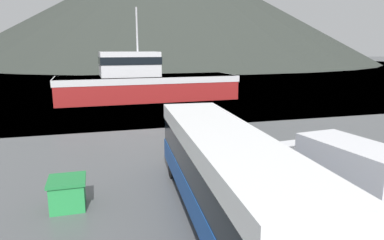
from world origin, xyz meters
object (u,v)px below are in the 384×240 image
at_px(storage_bin, 68,193).
at_px(delivery_van, 340,166).
at_px(tour_bus, 223,170).
at_px(fishing_boat, 144,82).
at_px(small_boat, 170,84).

bearing_deg(storage_bin, delivery_van, -10.23).
relative_size(tour_bus, fishing_boat, 0.60).
relative_size(storage_bin, small_boat, 0.22).
relative_size(fishing_boat, small_boat, 3.19).
height_order(storage_bin, small_boat, storage_bin).
distance_m(fishing_boat, small_boat, 13.25).
xyz_separation_m(tour_bus, small_boat, (7.01, 40.37, -1.25)).
distance_m(tour_bus, fishing_boat, 28.47).
bearing_deg(delivery_van, fishing_boat, 91.40).
bearing_deg(storage_bin, tour_bus, -24.54).
xyz_separation_m(tour_bus, delivery_van, (5.09, 0.50, -0.52)).
xyz_separation_m(delivery_van, fishing_boat, (-3.62, 27.93, 0.82)).
bearing_deg(small_boat, storage_bin, -18.87).
bearing_deg(small_boat, delivery_van, -3.93).
distance_m(tour_bus, storage_bin, 5.75).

